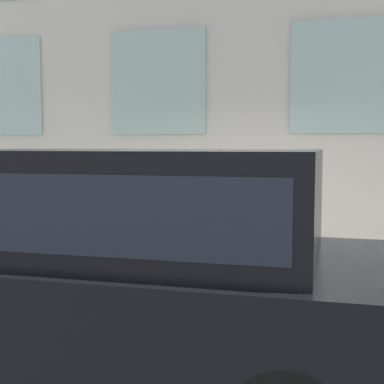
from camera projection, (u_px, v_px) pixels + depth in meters
name	position (u px, v px, depth m)	size (l,w,h in m)	color
ground_plane	(207.00, 336.00, 5.31)	(80.00, 80.00, 0.00)	#47474C
sidewalk	(230.00, 297.00, 6.45)	(2.37, 60.00, 0.13)	#B2ADA3
building_facade	(250.00, 8.00, 7.40)	(0.33, 40.00, 7.59)	beige
fire_hydrant	(207.00, 273.00, 5.85)	(0.34, 0.45, 0.73)	red
person	(178.00, 238.00, 6.18)	(0.28, 0.18, 1.15)	navy
parked_truck_black_near	(122.00, 256.00, 4.08)	(1.97, 4.51, 1.86)	black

